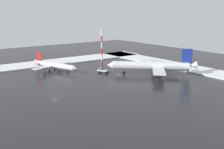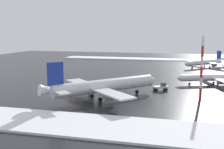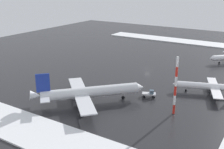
{
  "view_description": "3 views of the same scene",
  "coord_description": "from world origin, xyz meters",
  "px_view_note": "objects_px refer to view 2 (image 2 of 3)",
  "views": [
    {
      "loc": [
        38.0,
        82.24,
        26.51
      ],
      "look_at": [
        -23.26,
        0.16,
        2.9
      ],
      "focal_mm": 45.0,
      "sensor_mm": 36.0,
      "label": 1
    },
    {
      "loc": [
        -117.88,
        -20.99,
        18.96
      ],
      "look_at": [
        -25.9,
        2.4,
        4.0
      ],
      "focal_mm": 45.0,
      "sensor_mm": 36.0,
      "label": 2
    },
    {
      "loc": [
        -111.19,
        -51.19,
        37.97
      ],
      "look_at": [
        -23.3,
        4.31,
        3.09
      ],
      "focal_mm": 45.0,
      "sensor_mm": 36.0,
      "label": 3
    }
  ],
  "objects_px": {
    "airplane_distant_tail": "(212,78)",
    "ground_crew_by_nose_gear": "(89,95)",
    "ground_crew_near_tug": "(126,85)",
    "traffic_cone_wingtip_side": "(77,97)",
    "traffic_cone_near_nose": "(70,97)",
    "antenna_mast": "(202,67)",
    "airplane_foreground_jet": "(103,86)",
    "airplane_parked_starboard": "(205,62)",
    "pushback_tug": "(161,86)",
    "traffic_cone_mid_line": "(83,92)"
  },
  "relations": [
    {
      "from": "airplane_distant_tail",
      "to": "ground_crew_by_nose_gear",
      "type": "xyz_separation_m",
      "value": [
        -30.28,
        35.4,
        -1.52
      ]
    },
    {
      "from": "ground_crew_near_tug",
      "to": "traffic_cone_wingtip_side",
      "type": "distance_m",
      "value": 19.44
    },
    {
      "from": "traffic_cone_near_nose",
      "to": "airplane_distant_tail",
      "type": "bearing_deg",
      "value": -52.58
    },
    {
      "from": "antenna_mast",
      "to": "traffic_cone_wingtip_side",
      "type": "bearing_deg",
      "value": 103.3
    },
    {
      "from": "airplane_foreground_jet",
      "to": "airplane_parked_starboard",
      "type": "bearing_deg",
      "value": 20.46
    },
    {
      "from": "airplane_distant_tail",
      "to": "traffic_cone_near_nose",
      "type": "height_order",
      "value": "airplane_distant_tail"
    },
    {
      "from": "pushback_tug",
      "to": "traffic_cone_wingtip_side",
      "type": "relative_size",
      "value": 9.27
    },
    {
      "from": "traffic_cone_mid_line",
      "to": "traffic_cone_wingtip_side",
      "type": "bearing_deg",
      "value": -177.44
    },
    {
      "from": "ground_crew_by_nose_gear",
      "to": "pushback_tug",
      "type": "bearing_deg",
      "value": -140.85
    },
    {
      "from": "traffic_cone_wingtip_side",
      "to": "ground_crew_by_nose_gear",
      "type": "bearing_deg",
      "value": -89.89
    },
    {
      "from": "airplane_distant_tail",
      "to": "traffic_cone_wingtip_side",
      "type": "distance_m",
      "value": 49.44
    },
    {
      "from": "airplane_foreground_jet",
      "to": "traffic_cone_near_nose",
      "type": "bearing_deg",
      "value": 141.78
    },
    {
      "from": "ground_crew_near_tug",
      "to": "pushback_tug",
      "type": "bearing_deg",
      "value": -117.3
    },
    {
      "from": "antenna_mast",
      "to": "traffic_cone_near_nose",
      "type": "xyz_separation_m",
      "value": [
        -8.86,
        35.66,
        -8.55
      ]
    },
    {
      "from": "airplane_foreground_jet",
      "to": "traffic_cone_wingtip_side",
      "type": "height_order",
      "value": "airplane_foreground_jet"
    },
    {
      "from": "pushback_tug",
      "to": "airplane_parked_starboard",
      "type": "bearing_deg",
      "value": 50.34
    },
    {
      "from": "traffic_cone_near_nose",
      "to": "antenna_mast",
      "type": "bearing_deg",
      "value": -76.04
    },
    {
      "from": "airplane_parked_starboard",
      "to": "traffic_cone_mid_line",
      "type": "xyz_separation_m",
      "value": [
        -71.59,
        40.17,
        -2.49
      ]
    },
    {
      "from": "airplane_distant_tail",
      "to": "pushback_tug",
      "type": "distance_m",
      "value": 22.02
    },
    {
      "from": "traffic_cone_mid_line",
      "to": "ground_crew_by_nose_gear",
      "type": "bearing_deg",
      "value": -146.81
    },
    {
      "from": "airplane_parked_starboard",
      "to": "antenna_mast",
      "type": "xyz_separation_m",
      "value": [
        -69.51,
        5.88,
        6.06
      ]
    },
    {
      "from": "traffic_cone_near_nose",
      "to": "traffic_cone_mid_line",
      "type": "xyz_separation_m",
      "value": [
        6.78,
        -1.37,
        0.0
      ]
    },
    {
      "from": "pushback_tug",
      "to": "traffic_cone_mid_line",
      "type": "xyz_separation_m",
      "value": [
        -9.79,
        22.79,
        -1.01
      ]
    },
    {
      "from": "ground_crew_by_nose_gear",
      "to": "traffic_cone_wingtip_side",
      "type": "distance_m",
      "value": 3.69
    },
    {
      "from": "airplane_foreground_jet",
      "to": "traffic_cone_mid_line",
      "type": "bearing_deg",
      "value": 98.7
    },
    {
      "from": "airplane_parked_starboard",
      "to": "ground_crew_near_tug",
      "type": "xyz_separation_m",
      "value": [
        -61.45,
        29.02,
        -1.8
      ]
    },
    {
      "from": "ground_crew_near_tug",
      "to": "traffic_cone_near_nose",
      "type": "relative_size",
      "value": 3.11
    },
    {
      "from": "airplane_foreground_jet",
      "to": "ground_crew_near_tug",
      "type": "bearing_deg",
      "value": 31.22
    },
    {
      "from": "airplane_foreground_jet",
      "to": "pushback_tug",
      "type": "bearing_deg",
      "value": -1.33
    },
    {
      "from": "airplane_foreground_jet",
      "to": "airplane_distant_tail",
      "type": "bearing_deg",
      "value": -3.37
    },
    {
      "from": "airplane_foreground_jet",
      "to": "airplane_distant_tail",
      "type": "distance_m",
      "value": 43.29
    },
    {
      "from": "antenna_mast",
      "to": "airplane_distant_tail",
      "type": "bearing_deg",
      "value": -12.66
    },
    {
      "from": "ground_crew_near_tug",
      "to": "traffic_cone_wingtip_side",
      "type": "bearing_deg",
      "value": 120.4
    },
    {
      "from": "airplane_parked_starboard",
      "to": "traffic_cone_mid_line",
      "type": "distance_m",
      "value": 82.13
    },
    {
      "from": "traffic_cone_near_nose",
      "to": "traffic_cone_mid_line",
      "type": "bearing_deg",
      "value": -11.43
    },
    {
      "from": "airplane_parked_starboard",
      "to": "traffic_cone_near_nose",
      "type": "xyz_separation_m",
      "value": [
        -78.37,
        41.54,
        -2.49
      ]
    },
    {
      "from": "airplane_foreground_jet",
      "to": "airplane_parked_starboard",
      "type": "distance_m",
      "value": 83.51
    },
    {
      "from": "pushback_tug",
      "to": "traffic_cone_wingtip_side",
      "type": "xyz_separation_m",
      "value": [
        -15.74,
        22.53,
        -1.01
      ]
    },
    {
      "from": "airplane_foreground_jet",
      "to": "ground_crew_by_nose_gear",
      "type": "distance_m",
      "value": 4.82
    },
    {
      "from": "antenna_mast",
      "to": "traffic_cone_mid_line",
      "type": "height_order",
      "value": "antenna_mast"
    },
    {
      "from": "ground_crew_by_nose_gear",
      "to": "traffic_cone_wingtip_side",
      "type": "bearing_deg",
      "value": -0.51
    },
    {
      "from": "airplane_foreground_jet",
      "to": "traffic_cone_mid_line",
      "type": "relative_size",
      "value": 54.41
    },
    {
      "from": "antenna_mast",
      "to": "traffic_cone_near_nose",
      "type": "relative_size",
      "value": 32.09
    },
    {
      "from": "antenna_mast",
      "to": "traffic_cone_wingtip_side",
      "type": "relative_size",
      "value": 32.09
    },
    {
      "from": "airplane_distant_tail",
      "to": "traffic_cone_wingtip_side",
      "type": "height_order",
      "value": "airplane_distant_tail"
    },
    {
      "from": "airplane_parked_starboard",
      "to": "pushback_tug",
      "type": "distance_m",
      "value": 64.22
    },
    {
      "from": "airplane_distant_tail",
      "to": "traffic_cone_mid_line",
      "type": "bearing_deg",
      "value": 11.89
    },
    {
      "from": "airplane_parked_starboard",
      "to": "airplane_distant_tail",
      "type": "relative_size",
      "value": 0.91
    },
    {
      "from": "airplane_distant_tail",
      "to": "antenna_mast",
      "type": "distance_m",
      "value": 23.66
    },
    {
      "from": "traffic_cone_wingtip_side",
      "to": "ground_crew_near_tug",
      "type": "bearing_deg",
      "value": -34.05
    }
  ]
}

